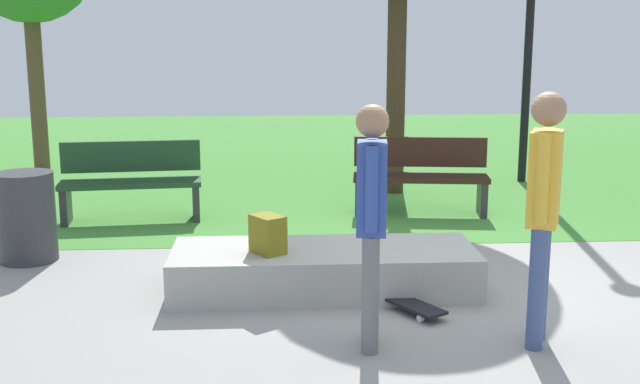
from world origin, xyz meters
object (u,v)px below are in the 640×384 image
Objects in this scene: skater_performing_trick at (544,199)px; skateboard_by_ledge at (404,302)px; trash_bin at (26,217)px; concrete_ledge at (324,270)px; skater_watching at (371,208)px; backpack_on_ledge at (268,234)px; park_bench_near_lamppost at (420,174)px; park_bench_far_right at (131,179)px.

skateboard_by_ledge is (-0.83, 0.73, -0.99)m from skater_performing_trick.
skater_performing_trick reaches higher than trash_bin.
skater_watching is at bearing -78.85° from concrete_ledge.
backpack_on_ledge is 1.24m from skateboard_by_ledge.
trash_bin is (-3.38, 1.57, 0.37)m from skateboard_by_ledge.
skateboard_by_ledge is (1.07, -0.40, -0.47)m from backpack_on_ledge.
concrete_ledge is 3.13m from park_bench_near_lamppost.
skateboard_by_ledge is at bearing 63.65° from skater_watching.
skateboard_by_ledge is at bearing -49.96° from park_bench_far_right.
trash_bin is at bearing 151.30° from skater_performing_trick.
park_bench_near_lamppost reaches higher than trash_bin.
backpack_on_ledge is 3.44m from park_bench_near_lamppost.
park_bench_far_right is at bearing -177.69° from park_bench_near_lamppost.
concrete_ledge is 2.99m from trash_bin.
skater_watching is 1.24m from skateboard_by_ledge.
park_bench_near_lamppost is (3.41, 0.14, 0.00)m from park_bench_far_right.
skater_performing_trick reaches higher than skateboard_by_ledge.
skater_performing_trick is 1.48m from skateboard_by_ledge.
skater_watching is 1.04× the size of park_bench_far_right.
skater_performing_trick is 1.08× the size of park_bench_near_lamppost.
skater_watching is 3.84m from trash_bin.
park_bench_near_lamppost is at bearing 91.19° from skater_performing_trick.
park_bench_near_lamppost is (-0.08, 4.05, -0.57)m from skater_performing_trick.
concrete_ledge is 3.29× the size of skateboard_by_ledge.
backpack_on_ledge is at bearing -26.93° from trash_bin.
trash_bin is (-4.21, 2.30, -0.62)m from skater_performing_trick.
concrete_ledge is 1.49m from skater_watching.
park_bench_near_lamppost is (1.34, 2.81, 0.30)m from concrete_ledge.
skater_watching is at bearing -37.22° from trash_bin.
skater_watching reaches higher than park_bench_near_lamppost.
skater_performing_trick is 4.84m from trash_bin.
concrete_ledge is 0.80m from skateboard_by_ledge.
trash_bin is (-3.02, 2.30, -0.57)m from skater_watching.
backpack_on_ledge is (-0.47, -0.11, 0.35)m from concrete_ledge.
trash_bin is (-4.13, -1.74, -0.05)m from park_bench_near_lamppost.
trash_bin reaches higher than backpack_on_ledge.
skateboard_by_ledge is at bearing -24.89° from trash_bin.
skater_performing_trick is (1.43, -1.24, 0.87)m from concrete_ledge.
skater_performing_trick is 1.05× the size of skater_watching.
park_bench_far_right is at bearing 131.79° from skater_performing_trick.
skateboard_by_ledge is at bearing 138.35° from skater_performing_trick.
park_bench_far_right is at bearing -4.97° from backpack_on_ledge.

